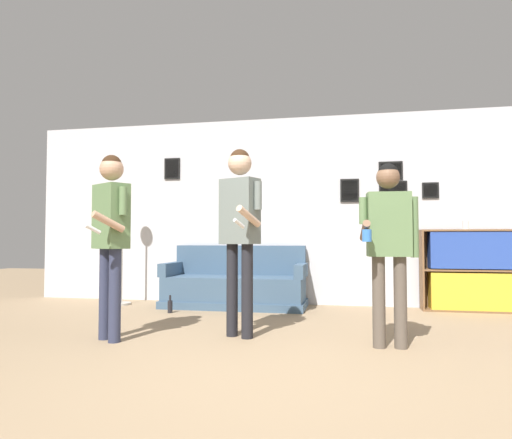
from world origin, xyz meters
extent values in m
plane|color=#937A5B|center=(0.00, 0.00, 0.00)|extent=(20.00, 20.00, 0.00)
cube|color=silver|center=(0.00, 3.76, 1.35)|extent=(8.33, 0.06, 2.70)
cube|color=black|center=(1.73, 3.72, 1.60)|extent=(0.22, 0.02, 0.22)
cube|color=#B2B2BC|center=(1.73, 3.72, 1.60)|extent=(0.17, 0.01, 0.17)
cube|color=black|center=(0.65, 3.72, 1.62)|extent=(0.26, 0.02, 0.33)
cube|color=#B2B2BC|center=(0.65, 3.72, 1.62)|extent=(0.21, 0.01, 0.28)
cube|color=black|center=(1.21, 3.72, 1.88)|extent=(0.32, 0.02, 0.26)
cube|color=gray|center=(1.21, 3.72, 1.88)|extent=(0.28, 0.01, 0.21)
cube|color=black|center=(-2.00, 3.72, 2.01)|extent=(0.24, 0.02, 0.32)
cube|color=beige|center=(-2.00, 3.72, 2.01)|extent=(0.20, 0.01, 0.28)
cube|color=black|center=(1.24, 3.72, 1.58)|extent=(0.38, 0.02, 0.30)
cube|color=beige|center=(1.24, 3.72, 1.58)|extent=(0.33, 0.01, 0.26)
cube|color=#3D5670|center=(-0.91, 3.29, 0.05)|extent=(1.95, 0.80, 0.10)
cube|color=#3D5670|center=(-0.91, 3.29, 0.26)|extent=(1.89, 0.74, 0.32)
cube|color=#3D5670|center=(-0.91, 3.62, 0.63)|extent=(1.89, 0.14, 0.42)
cube|color=#3D5670|center=(-1.82, 3.29, 0.51)|extent=(0.12, 0.74, 0.18)
cube|color=#3D5670|center=(0.01, 3.29, 0.51)|extent=(0.12, 0.74, 0.18)
cube|color=brown|center=(1.58, 3.54, 0.53)|extent=(0.02, 0.30, 1.06)
cube|color=brown|center=(2.16, 3.69, 0.53)|extent=(1.19, 0.01, 1.06)
cube|color=brown|center=(2.16, 3.54, 0.01)|extent=(1.14, 0.30, 0.02)
cube|color=brown|center=(2.16, 3.54, 1.04)|extent=(1.14, 0.30, 0.02)
cube|color=brown|center=(2.16, 3.54, 0.53)|extent=(1.14, 0.30, 0.02)
cube|color=gold|center=(2.16, 3.53, 0.26)|extent=(0.98, 0.26, 0.47)
cube|color=#2847A3|center=(2.16, 3.53, 0.79)|extent=(0.98, 0.26, 0.47)
cylinder|color=#ADA89E|center=(-2.55, 3.21, 0.01)|extent=(0.28, 0.28, 0.03)
cylinder|color=#ADA89E|center=(-2.55, 3.21, 0.78)|extent=(0.03, 0.03, 1.49)
sphere|color=beige|center=(-2.55, 3.21, 1.61)|extent=(0.20, 0.20, 0.20)
cylinder|color=#2D334C|center=(-1.61, 1.11, 0.42)|extent=(0.11, 0.11, 0.84)
cylinder|color=#2D334C|center=(-1.46, 1.02, 0.42)|extent=(0.11, 0.11, 0.84)
cube|color=#5B7A4C|center=(-1.54, 1.06, 1.14)|extent=(0.41, 0.36, 0.60)
sphere|color=tan|center=(-1.54, 1.06, 1.59)|extent=(0.22, 0.22, 0.22)
sphere|color=#382314|center=(-1.54, 1.06, 1.62)|extent=(0.19, 0.19, 0.19)
cylinder|color=#5B7A4C|center=(-1.36, 0.95, 1.27)|extent=(0.07, 0.07, 0.25)
cylinder|color=tan|center=(-1.43, 0.83, 1.08)|extent=(0.22, 0.29, 0.19)
cylinder|color=white|center=(-1.51, 0.71, 1.02)|extent=(0.10, 0.14, 0.09)
cylinder|color=#5B7A4C|center=(-1.72, 1.18, 1.12)|extent=(0.07, 0.07, 0.56)
cylinder|color=black|center=(-0.48, 1.48, 0.44)|extent=(0.11, 0.11, 0.88)
cylinder|color=black|center=(-0.32, 1.41, 0.44)|extent=(0.11, 0.11, 0.88)
cube|color=slate|center=(-0.40, 1.45, 1.20)|extent=(0.41, 0.33, 0.63)
sphere|color=#D1A889|center=(-0.40, 1.45, 1.66)|extent=(0.23, 0.23, 0.23)
sphere|color=#382314|center=(-0.40, 1.45, 1.70)|extent=(0.19, 0.19, 0.19)
cylinder|color=slate|center=(-0.20, 1.36, 1.34)|extent=(0.07, 0.07, 0.27)
cylinder|color=#D1A889|center=(-0.26, 1.22, 1.14)|extent=(0.19, 0.32, 0.19)
cylinder|color=white|center=(-0.32, 1.09, 1.07)|extent=(0.09, 0.14, 0.09)
cylinder|color=slate|center=(-0.60, 1.53, 1.18)|extent=(0.07, 0.07, 0.59)
cylinder|color=brown|center=(0.87, 1.27, 0.39)|extent=(0.11, 0.11, 0.78)
cylinder|color=brown|center=(1.05, 1.28, 0.39)|extent=(0.11, 0.11, 0.78)
cube|color=#5B7A4C|center=(0.96, 1.28, 1.06)|extent=(0.37, 0.22, 0.55)
sphere|color=brown|center=(0.96, 1.28, 1.47)|extent=(0.20, 0.20, 0.20)
sphere|color=black|center=(0.96, 1.28, 1.50)|extent=(0.17, 0.17, 0.17)
cylinder|color=#5B7A4C|center=(1.18, 1.29, 1.04)|extent=(0.07, 0.07, 0.52)
cylinder|color=#5B7A4C|center=(0.75, 1.26, 1.18)|extent=(0.07, 0.07, 0.23)
cylinder|color=brown|center=(0.76, 1.13, 1.00)|extent=(0.08, 0.29, 0.18)
cylinder|color=blue|center=(0.77, 1.00, 0.96)|extent=(0.08, 0.08, 0.10)
cylinder|color=black|center=(-1.59, 2.66, 0.08)|extent=(0.06, 0.06, 0.16)
cylinder|color=black|center=(-1.59, 2.66, 0.19)|extent=(0.03, 0.03, 0.07)
cylinder|color=white|center=(2.13, 3.54, 1.11)|extent=(0.07, 0.07, 0.11)
camera|label=1|loc=(0.61, -2.81, 0.93)|focal=32.00mm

